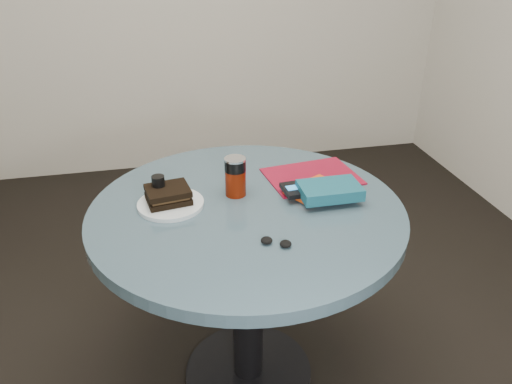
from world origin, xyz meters
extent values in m
plane|color=black|center=(0.00, 0.00, 0.00)|extent=(4.00, 4.00, 0.00)
cylinder|color=black|center=(0.00, 0.00, 0.01)|extent=(0.48, 0.48, 0.03)
cylinder|color=black|center=(0.00, 0.00, 0.37)|extent=(0.11, 0.11, 0.68)
cylinder|color=#354B57|center=(0.00, 0.00, 0.73)|extent=(1.00, 1.00, 0.04)
cylinder|color=silver|center=(-0.23, 0.06, 0.76)|extent=(0.23, 0.23, 0.01)
cube|color=black|center=(-0.24, 0.07, 0.77)|extent=(0.15, 0.13, 0.02)
cube|color=#3D2A17|center=(-0.24, 0.07, 0.79)|extent=(0.13, 0.11, 0.01)
cube|color=black|center=(-0.24, 0.07, 0.80)|extent=(0.15, 0.13, 0.02)
cylinder|color=#661605|center=(-0.02, 0.09, 0.79)|extent=(0.07, 0.07, 0.09)
cylinder|color=black|center=(-0.02, 0.09, 0.86)|extent=(0.08, 0.08, 0.04)
cylinder|color=silver|center=(-0.02, 0.09, 0.88)|extent=(0.08, 0.08, 0.01)
cylinder|color=#3E291A|center=(-0.27, 0.09, 0.78)|extent=(0.04, 0.04, 0.06)
cylinder|color=black|center=(-0.27, 0.09, 0.83)|extent=(0.04, 0.04, 0.03)
cube|color=maroon|center=(0.27, 0.16, 0.75)|extent=(0.34, 0.27, 0.01)
cube|color=#D94411|center=(0.24, 0.04, 0.76)|extent=(0.21, 0.19, 0.01)
cube|color=#144C5F|center=(0.27, -0.02, 0.79)|extent=(0.19, 0.13, 0.04)
cube|color=black|center=(0.16, 0.03, 0.78)|extent=(0.06, 0.10, 0.02)
cube|color=#2883CC|center=(0.16, 0.03, 0.79)|extent=(0.04, 0.03, 0.00)
ellipsoid|color=black|center=(0.01, -0.21, 0.76)|extent=(0.05, 0.05, 0.02)
ellipsoid|color=black|center=(0.06, -0.24, 0.76)|extent=(0.05, 0.05, 0.02)
camera|label=1|loc=(-0.26, -1.34, 1.54)|focal=35.00mm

